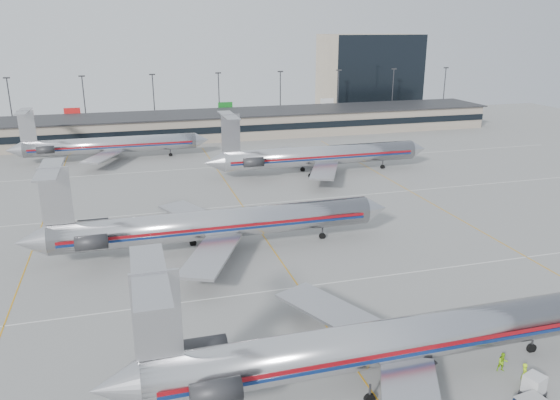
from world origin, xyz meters
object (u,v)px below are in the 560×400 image
object	(u,v)px
jet_foreground	(382,343)
uld_container	(534,386)
jet_second_row	(210,224)
belt_loader	(412,382)

from	to	relation	value
jet_foreground	uld_container	distance (m)	12.12
jet_second_row	jet_foreground	bearing A→B (deg)	-73.68
belt_loader	jet_foreground	bearing A→B (deg)	131.57
jet_second_row	uld_container	distance (m)	40.86
belt_loader	jet_second_row	bearing A→B (deg)	99.20
jet_foreground	belt_loader	distance (m)	3.94
jet_second_row	belt_loader	bearing A→B (deg)	-71.18
uld_container	belt_loader	world-z (taller)	belt_loader
jet_second_row	belt_loader	size ratio (longest dim) A/B	12.07
jet_second_row	uld_container	bearing A→B (deg)	-61.23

